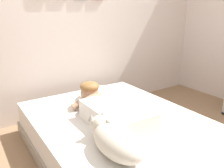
{
  "coord_description": "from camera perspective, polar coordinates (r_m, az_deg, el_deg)",
  "views": [
    {
      "loc": [
        -1.21,
        -1.28,
        1.33
      ],
      "look_at": [
        0.03,
        0.6,
        0.61
      ],
      "focal_mm": 37.24,
      "sensor_mm": 36.0,
      "label": 1
    }
  ],
  "objects": [
    {
      "name": "pillow",
      "position": [
        2.71,
        -3.28,
        -1.99
      ],
      "size": [
        0.52,
        0.32,
        0.11
      ],
      "primitive_type": "ellipsoid",
      "color": "white",
      "rests_on": "bed"
    },
    {
      "name": "bed",
      "position": [
        2.27,
        2.0,
        -12.78
      ],
      "size": [
        1.47,
        1.95,
        0.36
      ],
      "color": "gray",
      "rests_on": "ground"
    },
    {
      "name": "coffee_cup",
      "position": [
        2.56,
        -1.73,
        -3.58
      ],
      "size": [
        0.12,
        0.09,
        0.07
      ],
      "color": "teal",
      "rests_on": "bed"
    },
    {
      "name": "dog",
      "position": [
        1.67,
        0.71,
        -13.56
      ],
      "size": [
        0.26,
        0.57,
        0.21
      ],
      "color": "beige",
      "rests_on": "bed"
    },
    {
      "name": "cell_phone",
      "position": [
        2.37,
        6.13,
        -6.38
      ],
      "size": [
        0.07,
        0.14,
        0.01
      ],
      "primitive_type": "cube",
      "color": "black",
      "rests_on": "bed"
    },
    {
      "name": "person_lying",
      "position": [
        2.14,
        -0.89,
        -6.05
      ],
      "size": [
        0.43,
        0.92,
        0.27
      ],
      "color": "silver",
      "rests_on": "bed"
    },
    {
      "name": "back_wall",
      "position": [
        3.04,
        -10.28,
        16.07
      ],
      "size": [
        4.19,
        0.12,
        2.5
      ],
      "color": "silver",
      "rests_on": "ground"
    },
    {
      "name": "ground_plane",
      "position": [
        2.21,
        8.47,
        -19.42
      ],
      "size": [
        12.37,
        12.37,
        0.0
      ],
      "primitive_type": "plane",
      "color": "#8C6B4C"
    }
  ]
}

